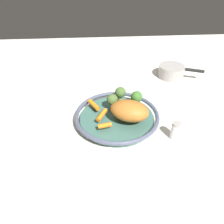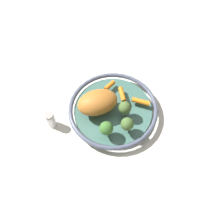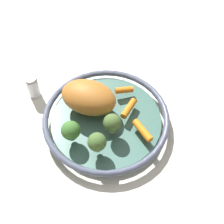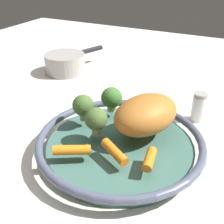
{
  "view_description": "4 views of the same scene",
  "coord_description": "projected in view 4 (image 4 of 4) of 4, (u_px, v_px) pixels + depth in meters",
  "views": [
    {
      "loc": [
        0.71,
        -0.07,
        0.59
      ],
      "look_at": [
        0.01,
        -0.02,
        0.06
      ],
      "focal_mm": 37.08,
      "sensor_mm": 36.0,
      "label": 1
    },
    {
      "loc": [
        -0.36,
        0.32,
        0.8
      ],
      "look_at": [
        -0.03,
        0.03,
        0.07
      ],
      "focal_mm": 39.28,
      "sensor_mm": 36.0,
      "label": 2
    },
    {
      "loc": [
        -0.5,
        0.0,
        0.75
      ],
      "look_at": [
        -0.0,
        -0.02,
        0.06
      ],
      "focal_mm": 53.56,
      "sensor_mm": 36.0,
      "label": 3
    },
    {
      "loc": [
        0.2,
        -0.42,
        0.36
      ],
      "look_at": [
        -0.03,
        0.02,
        0.08
      ],
      "focal_mm": 46.2,
      "sensor_mm": 36.0,
      "label": 4
    }
  ],
  "objects": [
    {
      "name": "broccoli_floret_large",
      "position": [
        112.0,
        98.0,
        0.64
      ],
      "size": [
        0.05,
        0.05,
        0.06
      ],
      "color": "tan",
      "rests_on": "serving_bowl"
    },
    {
      "name": "serving_bowl",
      "position": [
        120.0,
        144.0,
        0.57
      ],
      "size": [
        0.33,
        0.33,
        0.04
      ],
      "color": "#3D665B",
      "rests_on": "ground_plane"
    },
    {
      "name": "baby_carrot_right",
      "position": [
        72.0,
        150.0,
        0.51
      ],
      "size": [
        0.07,
        0.05,
        0.02
      ],
      "primitive_type": "cylinder",
      "rotation": [
        1.6,
        0.0,
        2.1
      ],
      "color": "orange",
      "rests_on": "serving_bowl"
    },
    {
      "name": "salt_shaker",
      "position": [
        199.0,
        107.0,
        0.68
      ],
      "size": [
        0.03,
        0.03,
        0.07
      ],
      "color": "white",
      "rests_on": "ground_plane"
    },
    {
      "name": "baby_carrot_near_rim",
      "position": [
        114.0,
        152.0,
        0.51
      ],
      "size": [
        0.06,
        0.05,
        0.02
      ],
      "primitive_type": "cylinder",
      "rotation": [
        1.65,
        0.0,
        1.05
      ],
      "color": "orange",
      "rests_on": "serving_bowl"
    },
    {
      "name": "broccoli_floret_small",
      "position": [
        83.0,
        106.0,
        0.6
      ],
      "size": [
        0.05,
        0.05,
        0.06
      ],
      "color": "tan",
      "rests_on": "serving_bowl"
    },
    {
      "name": "baby_carrot_center",
      "position": [
        150.0,
        159.0,
        0.49
      ],
      "size": [
        0.02,
        0.05,
        0.02
      ],
      "primitive_type": "cylinder",
      "rotation": [
        1.5,
        0.0,
        3.29
      ],
      "color": "orange",
      "rests_on": "serving_bowl"
    },
    {
      "name": "roast_chicken_piece",
      "position": [
        146.0,
        114.0,
        0.57
      ],
      "size": [
        0.15,
        0.17,
        0.07
      ],
      "primitive_type": "ellipsoid",
      "rotation": [
        0.0,
        0.0,
        1.18
      ],
      "color": "#AF6827",
      "rests_on": "serving_bowl"
    },
    {
      "name": "broccoli_floret_edge",
      "position": [
        96.0,
        119.0,
        0.55
      ],
      "size": [
        0.04,
        0.04,
        0.06
      ],
      "color": "tan",
      "rests_on": "serving_bowl"
    },
    {
      "name": "ground_plane",
      "position": [
        120.0,
        153.0,
        0.58
      ],
      "size": [
        1.99,
        1.99,
        0.0
      ],
      "primitive_type": "plane",
      "color": "silver"
    },
    {
      "name": "saucepan",
      "position": [
        66.0,
        63.0,
        0.96
      ],
      "size": [
        0.13,
        0.22,
        0.06
      ],
      "color": "#9E9993",
      "rests_on": "ground_plane"
    }
  ]
}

